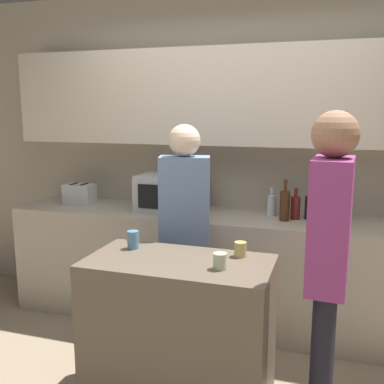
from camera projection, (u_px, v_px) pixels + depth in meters
The scene contains 16 objects.
back_wall at pixel (237, 133), 3.68m from camera, with size 6.40×0.40×2.70m.
back_counter at pixel (227, 270), 3.62m from camera, with size 3.60×0.62×0.90m.
kitchen_island at pixel (179, 332), 2.63m from camera, with size 1.06×0.56×0.89m.
microwave at pixel (171, 193), 3.67m from camera, with size 0.52×0.39×0.30m.
toaster at pixel (80, 194), 3.94m from camera, with size 0.26×0.16×0.18m.
bottle_0 at pixel (271, 205), 3.52m from camera, with size 0.07×0.07×0.23m.
bottle_1 at pixel (285, 205), 3.36m from camera, with size 0.07×0.07×0.31m.
bottle_2 at pixel (295, 207), 3.41m from camera, with size 0.07×0.07×0.24m.
bottle_3 at pixel (310, 207), 3.41m from camera, with size 0.08×0.08×0.25m.
bottle_4 at pixel (322, 203), 3.42m from camera, with size 0.08×0.08×0.33m.
bottle_5 at pixel (337, 212), 3.26m from camera, with size 0.06×0.06×0.24m.
cup_0 at pixel (220, 261), 2.40m from camera, with size 0.08×0.08×0.09m.
cup_1 at pixel (240, 249), 2.61m from camera, with size 0.07×0.07×0.09m.
cup_2 at pixel (133, 240), 2.75m from camera, with size 0.07×0.07×0.11m.
person_left at pixel (329, 251), 2.23m from camera, with size 0.23×0.35×1.73m.
person_center at pixel (185, 222), 3.08m from camera, with size 0.38×0.27×1.63m.
Camera 1 is at (0.78, -1.98, 1.73)m, focal length 42.00 mm.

